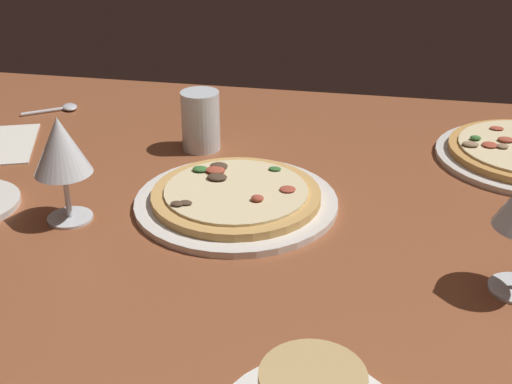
{
  "coord_description": "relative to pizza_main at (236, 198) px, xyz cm",
  "views": [
    {
      "loc": [
        -13.57,
        84.46,
        51.14
      ],
      "look_at": [
        3.12,
        -1.11,
        7.0
      ],
      "focal_mm": 48.82,
      "sensor_mm": 36.0,
      "label": 1
    }
  ],
  "objects": [
    {
      "name": "spoon",
      "position": [
        41.81,
        -32.18,
        -0.71
      ],
      "size": [
        10.01,
        8.16,
        1.0
      ],
      "color": "silver",
      "rests_on": "dining_table"
    },
    {
      "name": "wine_glass_far",
      "position": [
        21.8,
        8.47,
        9.58
      ],
      "size": [
        7.84,
        7.84,
        15.11
      ],
      "color": "silver",
      "rests_on": "dining_table"
    },
    {
      "name": "pizza_main",
      "position": [
        0.0,
        0.0,
        0.0
      ],
      "size": [
        29.34,
        29.34,
        3.37
      ],
      "color": "silver",
      "rests_on": "dining_table"
    },
    {
      "name": "water_glass",
      "position": [
        10.31,
        -19.19,
        3.44
      ],
      "size": [
        6.5,
        6.5,
        10.07
      ],
      "color": "silver",
      "rests_on": "dining_table"
    },
    {
      "name": "dining_table",
      "position": [
        -6.28,
        2.25,
        -3.16
      ],
      "size": [
        150.0,
        110.0,
        4.0
      ],
      "primitive_type": "cube",
      "color": "brown",
      "rests_on": "ground"
    }
  ]
}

